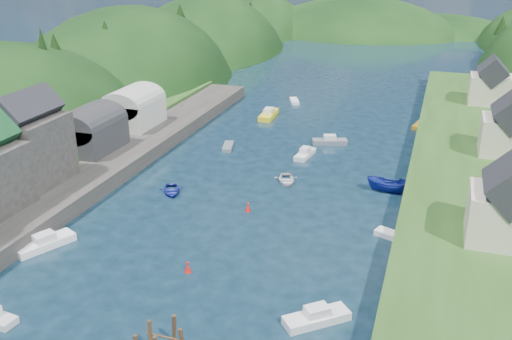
% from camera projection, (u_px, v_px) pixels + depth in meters
% --- Properties ---
extents(ground, '(600.00, 600.00, 0.00)m').
position_uv_depth(ground, '(300.00, 144.00, 88.39)').
color(ground, black).
rests_on(ground, ground).
extents(hillside_left, '(44.00, 245.56, 52.00)m').
position_uv_depth(hillside_left, '(130.00, 122.00, 126.51)').
color(hillside_left, black).
rests_on(hillside_left, ground).
extents(far_hills, '(103.00, 68.00, 44.00)m').
position_uv_depth(far_hills, '(389.00, 63.00, 201.33)').
color(far_hills, black).
rests_on(far_hills, ground).
extents(hill_trees, '(89.89, 149.33, 12.45)m').
position_uv_depth(hill_trees, '(332.00, 56.00, 96.46)').
color(hill_trees, black).
rests_on(hill_trees, ground).
extents(quay_left, '(12.00, 110.00, 2.00)m').
position_uv_depth(quay_left, '(46.00, 193.00, 68.57)').
color(quay_left, '#2D2B28').
rests_on(quay_left, ground).
extents(boat_sheds, '(7.00, 21.00, 7.50)m').
position_uv_depth(boat_sheds, '(113.00, 115.00, 84.30)').
color(boat_sheds, '#2D2D30').
rests_on(boat_sheds, quay_left).
extents(terrace_right, '(16.00, 120.00, 2.40)m').
position_uv_depth(terrace_right, '(474.00, 180.00, 71.86)').
color(terrace_right, '#234719').
rests_on(terrace_right, ground).
extents(right_bank_cottages, '(9.00, 59.24, 8.41)m').
position_uv_depth(right_bank_cottages, '(501.00, 128.00, 76.60)').
color(right_bank_cottages, beige).
rests_on(right_bank_cottages, terrace_right).
extents(channel_buoy_near, '(0.70, 0.70, 1.10)m').
position_uv_depth(channel_buoy_near, '(188.00, 267.00, 53.95)').
color(channel_buoy_near, red).
rests_on(channel_buoy_near, ground).
extents(channel_buoy_far, '(0.70, 0.70, 1.10)m').
position_uv_depth(channel_buoy_far, '(248.00, 207.00, 66.18)').
color(channel_buoy_far, red).
rests_on(channel_buoy_far, ground).
extents(moored_boats, '(38.55, 92.28, 2.15)m').
position_uv_depth(moored_boats, '(231.00, 212.00, 64.90)').
color(moored_boats, silver).
rests_on(moored_boats, ground).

